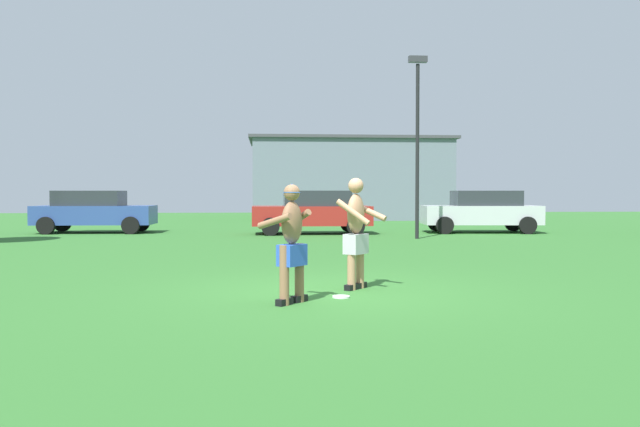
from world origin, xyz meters
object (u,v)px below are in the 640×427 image
(frisbee, at_px, (341,297))
(lamp_post, at_px, (417,128))
(player_in_gray, at_px, (356,230))
(player_with_cap, at_px, (292,238))
(car_blue_far_end, at_px, (94,211))
(car_silver_near_post, at_px, (482,211))
(car_red_mid_lot, at_px, (313,211))

(frisbee, xyz_separation_m, lamp_post, (3.83, 11.86, 3.61))
(player_in_gray, bearing_deg, lamp_post, 72.40)
(player_with_cap, xyz_separation_m, player_in_gray, (1.06, 1.25, 0.04))
(player_in_gray, bearing_deg, car_blue_far_end, 117.53)
(player_in_gray, xyz_separation_m, lamp_post, (3.50, 11.04, 2.70))
(player_with_cap, relative_size, frisbee, 6.52)
(player_with_cap, height_order, car_silver_near_post, player_with_cap)
(player_in_gray, xyz_separation_m, car_red_mid_lot, (0.27, 13.81, -0.10))
(car_red_mid_lot, xyz_separation_m, lamp_post, (3.23, -2.77, 2.80))
(player_in_gray, height_order, frisbee, player_in_gray)
(car_blue_far_end, bearing_deg, player_with_cap, -67.38)
(player_with_cap, bearing_deg, car_silver_near_post, 63.23)
(car_silver_near_post, distance_m, car_blue_far_end, 14.59)
(car_silver_near_post, xyz_separation_m, car_red_mid_lot, (-6.40, -0.26, 0.00))
(car_silver_near_post, relative_size, lamp_post, 0.75)
(car_red_mid_lot, height_order, car_blue_far_end, same)
(car_blue_far_end, bearing_deg, car_silver_near_post, -4.09)
(player_in_gray, relative_size, car_silver_near_post, 0.39)
(frisbee, bearing_deg, car_red_mid_lot, 87.66)
(player_in_gray, xyz_separation_m, car_blue_far_end, (-7.87, 15.11, -0.10))
(player_in_gray, relative_size, frisbee, 6.94)
(frisbee, bearing_deg, car_silver_near_post, 64.80)
(player_in_gray, height_order, lamp_post, lamp_post)
(car_blue_far_end, bearing_deg, frisbee, -64.64)
(frisbee, xyz_separation_m, car_red_mid_lot, (0.60, 14.62, 0.81))
(car_blue_far_end, bearing_deg, lamp_post, -19.66)
(player_in_gray, height_order, car_silver_near_post, player_in_gray)
(frisbee, distance_m, lamp_post, 12.97)
(car_red_mid_lot, bearing_deg, car_blue_far_end, 170.94)
(frisbee, height_order, car_silver_near_post, car_silver_near_post)
(player_with_cap, height_order, car_red_mid_lot, player_with_cap)
(player_in_gray, distance_m, car_red_mid_lot, 13.81)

